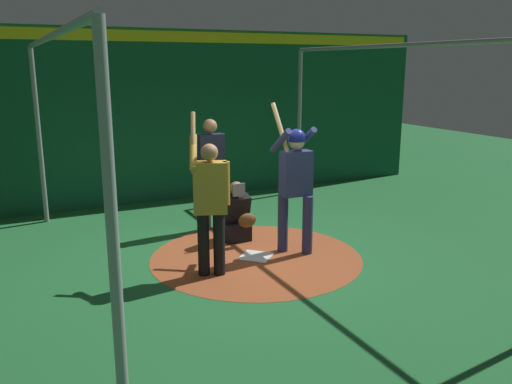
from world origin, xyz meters
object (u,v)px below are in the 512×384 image
Objects in this scene: batter at (295,178)px; umpire at (211,168)px; home_plate at (256,256)px; visitor at (210,200)px; catcher at (236,218)px.

umpire is (-1.56, -0.67, -0.07)m from batter.
home_plate is 0.20× the size of visitor.
batter reaches higher than home_plate.
visitor is (1.83, -0.71, -0.03)m from umpire.
catcher is at bearing 163.61° from visitor.
batter reaches higher than visitor.
visitor reaches higher than umpire.
umpire is at bearing -177.02° from home_plate.
umpire is 1.97m from visitor.
batter reaches higher than umpire.
catcher is (-0.80, 0.05, 0.35)m from home_plate.
batter is 1.70m from umpire.
visitor reaches higher than catcher.
home_plate is 0.20× the size of batter.
home_plate is 0.23× the size of umpire.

